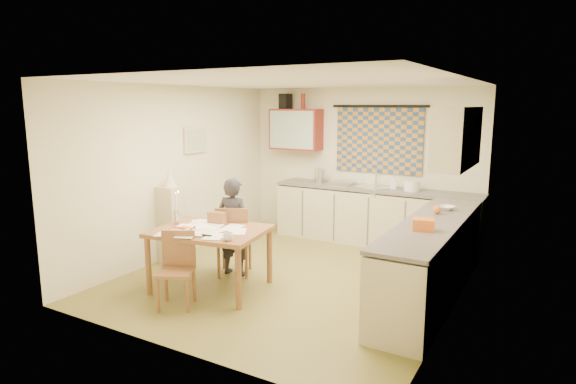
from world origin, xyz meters
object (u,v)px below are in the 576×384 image
Objects in this scene: person at (234,227)px; shelf_stand at (172,224)px; counter_right at (431,261)px; chair_far at (234,253)px; dining_table at (211,259)px; counter_back at (375,216)px; stove at (402,294)px.

person is 1.10m from shelf_stand.
chair_far is (-2.45, -0.48, -0.16)m from counter_right.
counter_right is at bearing 7.84° from shelf_stand.
person is (-0.05, 0.55, 0.27)m from dining_table.
counter_right is 2.50m from person.
dining_table is (-1.07, -2.84, -0.07)m from counter_back.
dining_table is at bearing -110.58° from counter_back.
counter_back is 3.03m from dining_table.
stove is at bearing 161.37° from person.
counter_right is 2.50m from chair_far.
stove is (0.00, -1.13, -0.01)m from counter_right.
chair_far reaches higher than dining_table.
person is (-2.45, -0.49, 0.20)m from counter_right.
dining_table is 1.11× the size of person.
shelf_stand reaches higher than chair_far.
person reaches higher than counter_back.
chair_far is at bearing -79.04° from person.
person reaches higher than chair_far.
counter_right is at bearing 164.51° from chair_far.
counter_back is at bearing 114.43° from stove.
counter_back is 3.54× the size of chair_far.
stove is 0.69× the size of person.
dining_table is at bearing -25.60° from shelf_stand.
counter_back reaches higher than stove.
stove is (1.33, -2.93, -0.01)m from counter_back.
chair_far is at bearing 0.31° from shelf_stand.
person is at bearing -115.95° from counter_back.
shelf_stand reaches higher than counter_back.
chair_far is at bearing -168.87° from counter_right.
shelf_stand is at bearing -133.99° from counter_back.
person is at bearing 78.35° from chair_far.
counter_back is at bearing -142.71° from chair_far.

